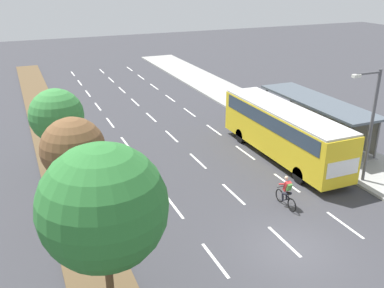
{
  "coord_description": "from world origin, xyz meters",
  "views": [
    {
      "loc": [
        -10.35,
        -12.91,
        11.44
      ],
      "look_at": [
        -0.37,
        10.48,
        1.2
      ],
      "focal_mm": 40.27,
      "sensor_mm": 36.0,
      "label": 1
    }
  ],
  "objects_px": {
    "bus_shelter": "(319,115)",
    "bus": "(283,128)",
    "cyclist": "(286,193)",
    "median_tree_third": "(57,116)",
    "streetlight": "(370,119)",
    "median_tree_nearest": "(103,207)",
    "median_tree_second": "(73,150)"
  },
  "relations": [
    {
      "from": "bus_shelter",
      "to": "bus",
      "type": "height_order",
      "value": "bus"
    },
    {
      "from": "bus_shelter",
      "to": "cyclist",
      "type": "xyz_separation_m",
      "value": [
        -7.67,
        -7.24,
        -1.08
      ]
    },
    {
      "from": "bus_shelter",
      "to": "median_tree_third",
      "type": "xyz_separation_m",
      "value": [
        -17.79,
        1.57,
        1.75
      ]
    },
    {
      "from": "bus",
      "to": "median_tree_third",
      "type": "xyz_separation_m",
      "value": [
        -13.51,
        3.37,
        1.55
      ]
    },
    {
      "from": "bus_shelter",
      "to": "median_tree_third",
      "type": "relative_size",
      "value": 2.0
    },
    {
      "from": "streetlight",
      "to": "bus",
      "type": "bearing_deg",
      "value": 114.0
    },
    {
      "from": "median_tree_nearest",
      "to": "median_tree_third",
      "type": "distance_m",
      "value": 12.55
    },
    {
      "from": "bus_shelter",
      "to": "median_tree_nearest",
      "type": "relative_size",
      "value": 1.62
    },
    {
      "from": "bus_shelter",
      "to": "bus",
      "type": "distance_m",
      "value": 4.65
    },
    {
      "from": "streetlight",
      "to": "cyclist",
      "type": "bearing_deg",
      "value": -174.1
    },
    {
      "from": "cyclist",
      "to": "median_tree_second",
      "type": "xyz_separation_m",
      "value": [
        -10.1,
        2.54,
        3.11
      ]
    },
    {
      "from": "median_tree_second",
      "to": "streetlight",
      "type": "height_order",
      "value": "streetlight"
    },
    {
      "from": "bus_shelter",
      "to": "median_tree_third",
      "type": "bearing_deg",
      "value": 174.97
    },
    {
      "from": "bus",
      "to": "median_tree_second",
      "type": "distance_m",
      "value": 13.92
    },
    {
      "from": "cyclist",
      "to": "streetlight",
      "type": "relative_size",
      "value": 0.28
    },
    {
      "from": "median_tree_third",
      "to": "cyclist",
      "type": "bearing_deg",
      "value": -41.05
    },
    {
      "from": "median_tree_second",
      "to": "median_tree_third",
      "type": "bearing_deg",
      "value": 90.15
    },
    {
      "from": "bus_shelter",
      "to": "streetlight",
      "type": "height_order",
      "value": "streetlight"
    },
    {
      "from": "median_tree_second",
      "to": "streetlight",
      "type": "bearing_deg",
      "value": -7.17
    },
    {
      "from": "median_tree_nearest",
      "to": "streetlight",
      "type": "height_order",
      "value": "streetlight"
    },
    {
      "from": "streetlight",
      "to": "bus_shelter",
      "type": "bearing_deg",
      "value": 72.45
    },
    {
      "from": "median_tree_nearest",
      "to": "streetlight",
      "type": "relative_size",
      "value": 0.97
    },
    {
      "from": "bus_shelter",
      "to": "median_tree_second",
      "type": "bearing_deg",
      "value": -165.18
    },
    {
      "from": "bus",
      "to": "median_tree_nearest",
      "type": "height_order",
      "value": "median_tree_nearest"
    },
    {
      "from": "cyclist",
      "to": "median_tree_third",
      "type": "height_order",
      "value": "median_tree_third"
    },
    {
      "from": "median_tree_nearest",
      "to": "median_tree_second",
      "type": "distance_m",
      "value": 6.28
    },
    {
      "from": "median_tree_nearest",
      "to": "median_tree_second",
      "type": "bearing_deg",
      "value": 90.35
    },
    {
      "from": "bus_shelter",
      "to": "streetlight",
      "type": "distance_m",
      "value": 7.28
    },
    {
      "from": "median_tree_third",
      "to": "streetlight",
      "type": "distance_m",
      "value": 17.71
    },
    {
      "from": "streetlight",
      "to": "median_tree_third",
      "type": "bearing_deg",
      "value": 152.28
    },
    {
      "from": "bus_shelter",
      "to": "median_tree_second",
      "type": "relative_size",
      "value": 1.93
    },
    {
      "from": "median_tree_nearest",
      "to": "median_tree_second",
      "type": "relative_size",
      "value": 1.2
    }
  ]
}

